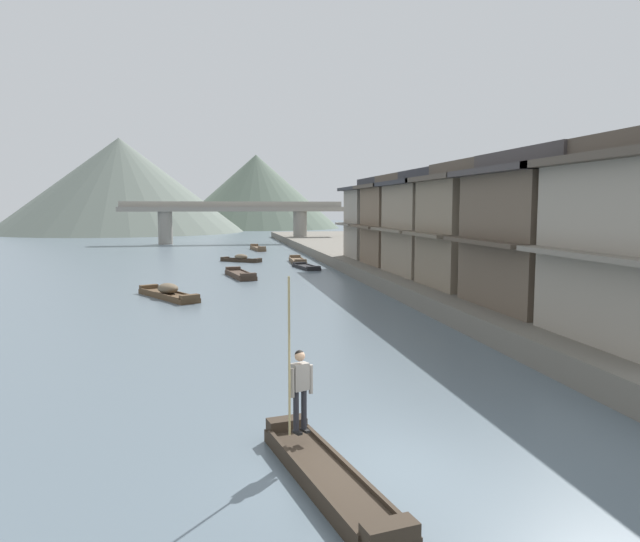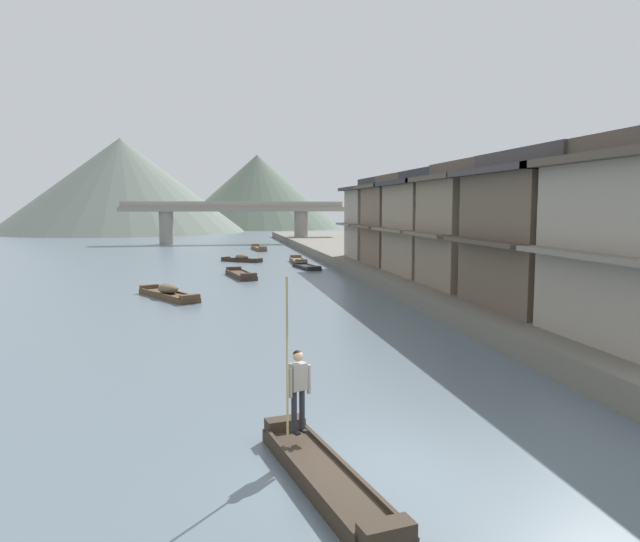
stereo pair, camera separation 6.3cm
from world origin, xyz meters
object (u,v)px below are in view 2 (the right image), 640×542
boatman_person (297,381)px  boat_moored_second (307,267)px  boat_foreground_poled (326,478)px  house_waterfront_far (411,220)px  boat_midriver_upstream (259,248)px  house_waterfront_end (388,219)px  house_waterfront_narrow (443,223)px  stone_bridge (235,215)px  boat_moored_far (168,293)px  boat_moored_nearest (298,261)px  boat_moored_third (242,259)px  house_waterfront_tall (474,226)px  house_waterfront_second (539,231)px  boat_midriver_drifting (241,275)px

boatman_person → boat_moored_second: size_ratio=0.76×
boatman_person → boat_moored_second: 35.23m
boat_foreground_poled → house_waterfront_far: size_ratio=0.68×
boat_moored_second → boat_midriver_upstream: bearing=96.1°
boatman_person → house_waterfront_end: (11.94, 34.36, 2.36)m
house_waterfront_end → house_waterfront_narrow: bearing=-90.4°
house_waterfront_far → stone_bridge: house_waterfront_far is taller
boat_moored_far → house_waterfront_narrow: house_waterfront_narrow is taller
boat_midriver_upstream → stone_bridge: size_ratio=0.17×
boatman_person → boat_midriver_upstream: (3.39, 55.28, -1.30)m
boat_moored_second → house_waterfront_end: bearing=-3.6°
house_waterfront_narrow → boat_moored_far: bearing=-174.5°
boat_moored_nearest → boatman_person: bearing=-98.0°
boat_moored_nearest → boat_moored_far: bearing=-117.3°
boat_foreground_poled → boatman_person: boatman_person is taller
boat_moored_third → boat_moored_far: size_ratio=0.70×
house_waterfront_tall → house_waterfront_end: same height
boat_moored_nearest → house_waterfront_far: bearing=-59.6°
house_waterfront_end → boat_midriver_upstream: bearing=112.2°
house_waterfront_second → house_waterfront_far: same height
boat_moored_third → house_waterfront_tall: bearing=-67.5°
boat_midriver_upstream → house_waterfront_end: (8.55, -20.92, 3.66)m
boat_moored_third → boat_moored_far: bearing=-103.2°
boat_moored_nearest → house_waterfront_end: (6.36, -5.14, 3.68)m
boat_moored_third → stone_bridge: (0.38, 26.49, 3.42)m
boat_moored_second → house_waterfront_tall: (5.54, -17.99, 3.73)m
boatman_person → boat_moored_third: size_ratio=0.85×
boat_moored_second → stone_bridge: bearing=97.4°
boat_foreground_poled → house_waterfront_second: size_ratio=0.71×
house_waterfront_narrow → house_waterfront_far: 6.04m
boatman_person → boat_moored_far: bearing=100.5°
boat_moored_third → boat_moored_far: 20.92m
boat_foreground_poled → boat_moored_second: boat_foreground_poled is taller
boat_midriver_drifting → stone_bridge: bearing=88.5°
boat_midriver_upstream → house_waterfront_narrow: bearing=-75.5°
boat_midriver_upstream → house_waterfront_tall: (7.73, -38.51, 3.67)m
boat_midriver_drifting → house_waterfront_end: 13.03m
boat_foreground_poled → boat_midriver_drifting: (-0.02, 31.22, 0.01)m
house_waterfront_second → house_waterfront_far: size_ratio=0.96×
boat_moored_third → house_waterfront_far: (11.03, -12.80, 3.60)m
boat_moored_far → house_waterfront_narrow: size_ratio=0.73×
house_waterfront_narrow → house_waterfront_end: 11.70m
stone_bridge → boat_midriver_drifting: bearing=-91.5°
boat_moored_second → boat_midriver_upstream: size_ratio=0.80×
boat_midriver_upstream → house_waterfront_tall: house_waterfront_tall is taller
house_waterfront_far → boat_moored_far: bearing=-154.5°
boat_midriver_upstream → house_waterfront_end: house_waterfront_end is taller
boat_moored_second → house_waterfront_narrow: (6.28, -12.10, 3.72)m
boat_foreground_poled → boat_moored_second: size_ratio=1.20×
boatman_person → house_waterfront_tall: size_ratio=0.50×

